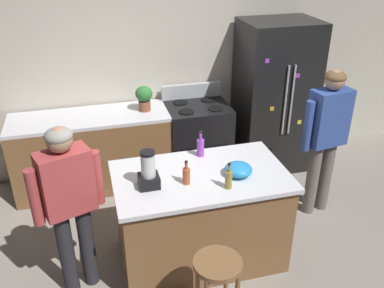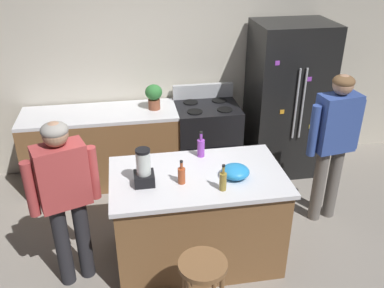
{
  "view_description": "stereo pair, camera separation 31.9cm",
  "coord_description": "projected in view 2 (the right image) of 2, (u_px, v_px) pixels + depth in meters",
  "views": [
    {
      "loc": [
        -0.88,
        -3.0,
        2.86
      ],
      "look_at": [
        0.0,
        0.3,
        1.08
      ],
      "focal_mm": 39.24,
      "sensor_mm": 36.0,
      "label": 1
    },
    {
      "loc": [
        -0.57,
        -3.07,
        2.86
      ],
      "look_at": [
        0.0,
        0.3,
        1.08
      ],
      "focal_mm": 39.24,
      "sensor_mm": 36.0,
      "label": 2
    }
  ],
  "objects": [
    {
      "name": "potted_plant",
      "position": [
        154.0,
        95.0,
        4.9
      ],
      "size": [
        0.2,
        0.2,
        0.3
      ],
      "color": "brown",
      "rests_on": "back_counter_run"
    },
    {
      "name": "bottle_soda",
      "position": [
        201.0,
        147.0,
        3.92
      ],
      "size": [
        0.07,
        0.07,
        0.26
      ],
      "color": "purple",
      "rests_on": "kitchen_island"
    },
    {
      "name": "bar_stool",
      "position": [
        203.0,
        280.0,
        3.08
      ],
      "size": [
        0.36,
        0.36,
        0.72
      ],
      "color": "brown",
      "rests_on": "ground_plane"
    },
    {
      "name": "blender_appliance",
      "position": [
        144.0,
        170.0,
        3.48
      ],
      "size": [
        0.17,
        0.17,
        0.33
      ],
      "color": "black",
      "rests_on": "kitchen_island"
    },
    {
      "name": "mixing_bowl",
      "position": [
        235.0,
        172.0,
        3.61
      ],
      "size": [
        0.24,
        0.24,
        0.11
      ],
      "primitive_type": "ellipsoid",
      "color": "#268CD8",
      "rests_on": "kitchen_island"
    },
    {
      "name": "kitchen_island",
      "position": [
        197.0,
        217.0,
        3.88
      ],
      "size": [
        1.53,
        0.9,
        0.93
      ],
      "color": "brown",
      "rests_on": "ground_plane"
    },
    {
      "name": "bottle_cooking_sauce",
      "position": [
        182.0,
        175.0,
        3.51
      ],
      "size": [
        0.06,
        0.06,
        0.22
      ],
      "color": "#B24C26",
      "rests_on": "kitchen_island"
    },
    {
      "name": "bottle_vinegar",
      "position": [
        223.0,
        181.0,
        3.42
      ],
      "size": [
        0.06,
        0.06,
        0.24
      ],
      "color": "olive",
      "rests_on": "kitchen_island"
    },
    {
      "name": "refrigerator",
      "position": [
        287.0,
        100.0,
        5.17
      ],
      "size": [
        0.9,
        0.73,
        1.9
      ],
      "color": "black",
      "rests_on": "ground_plane"
    },
    {
      "name": "back_counter_run",
      "position": [
        110.0,
        147.0,
        5.11
      ],
      "size": [
        2.0,
        0.64,
        0.93
      ],
      "color": "brown",
      "rests_on": "ground_plane"
    },
    {
      "name": "person_by_island_left",
      "position": [
        65.0,
        191.0,
        3.41
      ],
      "size": [
        0.59,
        0.34,
        1.56
      ],
      "color": "#26262B",
      "rests_on": "ground_plane"
    },
    {
      "name": "person_by_sink_right",
      "position": [
        334.0,
        136.0,
        4.2
      ],
      "size": [
        0.6,
        0.28,
        1.63
      ],
      "color": "#66605B",
      "rests_on": "ground_plane"
    },
    {
      "name": "back_wall",
      "position": [
        170.0,
        63.0,
        5.17
      ],
      "size": [
        8.0,
        0.1,
        2.7
      ],
      "primitive_type": "cube",
      "color": "beige",
      "rests_on": "ground_plane"
    },
    {
      "name": "ground_plane",
      "position": [
        197.0,
        256.0,
        4.09
      ],
      "size": [
        14.0,
        14.0,
        0.0
      ],
      "primitive_type": "plane",
      "color": "gray"
    },
    {
      "name": "stove_range",
      "position": [
        207.0,
        140.0,
        5.26
      ],
      "size": [
        0.76,
        0.65,
        1.11
      ],
      "color": "black",
      "rests_on": "ground_plane"
    }
  ]
}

